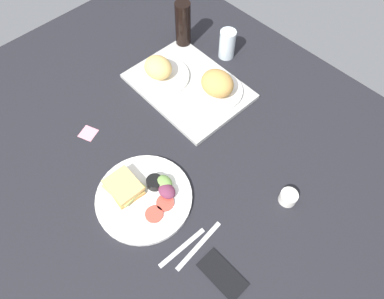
# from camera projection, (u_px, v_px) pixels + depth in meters

# --- Properties ---
(ground_plane) EXTENTS (1.90, 1.50, 0.03)m
(ground_plane) POSITION_uv_depth(u_px,v_px,m) (182.00, 159.00, 1.21)
(ground_plane) COLOR black
(serving_tray) EXTENTS (0.46, 0.34, 0.02)m
(serving_tray) POSITION_uv_depth(u_px,v_px,m) (188.00, 86.00, 1.36)
(serving_tray) COLOR #B2B2AD
(serving_tray) RESTS_ON ground_plane
(bread_plate_near) EXTENTS (0.22, 0.22, 0.09)m
(bread_plate_near) POSITION_uv_depth(u_px,v_px,m) (160.00, 71.00, 1.34)
(bread_plate_near) COLOR white
(bread_plate_near) RESTS_ON serving_tray
(bread_plate_far) EXTENTS (0.21, 0.21, 0.10)m
(bread_plate_far) POSITION_uv_depth(u_px,v_px,m) (217.00, 86.00, 1.29)
(bread_plate_far) COLOR white
(bread_plate_far) RESTS_ON serving_tray
(plate_with_salad) EXTENTS (0.31, 0.31, 0.05)m
(plate_with_salad) POSITION_uv_depth(u_px,v_px,m) (143.00, 194.00, 1.10)
(plate_with_salad) COLOR white
(plate_with_salad) RESTS_ON ground_plane
(drinking_glass) EXTENTS (0.07, 0.07, 0.12)m
(drinking_glass) POSITION_uv_depth(u_px,v_px,m) (227.00, 44.00, 1.41)
(drinking_glass) COLOR silver
(drinking_glass) RESTS_ON ground_plane
(soda_bottle) EXTENTS (0.06, 0.06, 0.20)m
(soda_bottle) POSITION_uv_depth(u_px,v_px,m) (183.00, 25.00, 1.41)
(soda_bottle) COLOR black
(soda_bottle) RESTS_ON ground_plane
(espresso_cup) EXTENTS (0.06, 0.06, 0.04)m
(espresso_cup) POSITION_uv_depth(u_px,v_px,m) (288.00, 197.00, 1.09)
(espresso_cup) COLOR silver
(espresso_cup) RESTS_ON ground_plane
(fork) EXTENTS (0.02, 0.17, 0.01)m
(fork) POSITION_uv_depth(u_px,v_px,m) (182.00, 248.00, 1.02)
(fork) COLOR #B7B7BC
(fork) RESTS_ON ground_plane
(knife) EXTENTS (0.03, 0.19, 0.01)m
(knife) POSITION_uv_depth(u_px,v_px,m) (199.00, 245.00, 1.03)
(knife) COLOR #B7B7BC
(knife) RESTS_ON ground_plane
(cell_phone) EXTENTS (0.14, 0.07, 0.01)m
(cell_phone) POSITION_uv_depth(u_px,v_px,m) (223.00, 274.00, 0.98)
(cell_phone) COLOR black
(cell_phone) RESTS_ON ground_plane
(sticky_note) EXTENTS (0.07, 0.07, 0.00)m
(sticky_note) POSITION_uv_depth(u_px,v_px,m) (88.00, 133.00, 1.25)
(sticky_note) COLOR pink
(sticky_note) RESTS_ON ground_plane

